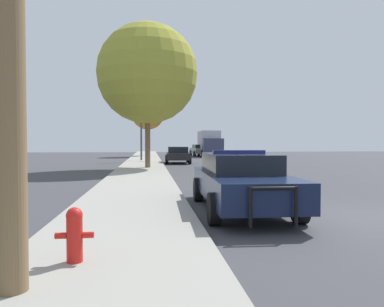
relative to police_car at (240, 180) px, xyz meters
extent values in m
plane|color=#3D3D42|center=(2.32, -1.13, -0.77)|extent=(110.00, 110.00, 0.00)
cube|color=#99968C|center=(-2.78, -1.13, -0.70)|extent=(3.00, 110.00, 0.13)
cube|color=#141E3D|center=(0.00, -0.06, -0.12)|extent=(2.01, 5.19, 0.62)
cube|color=black|center=(0.00, 0.20, 0.43)|extent=(1.68, 2.72, 0.47)
cylinder|color=black|center=(0.87, -1.68, -0.42)|extent=(0.26, 0.69, 0.69)
cylinder|color=black|center=(-0.96, -1.63, -0.42)|extent=(0.26, 0.69, 0.69)
cylinder|color=black|center=(0.96, 1.51, -0.42)|extent=(0.26, 0.69, 0.69)
cylinder|color=black|center=(-0.88, 1.56, -0.42)|extent=(0.26, 0.69, 0.69)
cylinder|color=black|center=(0.35, -2.76, -0.21)|extent=(0.07, 0.07, 0.74)
cylinder|color=black|center=(-0.49, -2.74, -0.21)|extent=(0.07, 0.07, 0.74)
cylinder|color=black|center=(-0.07, -2.75, 0.13)|extent=(0.89, 0.09, 0.07)
cube|color=navy|center=(0.00, 0.20, 0.71)|extent=(1.35, 0.24, 0.09)
cube|color=navy|center=(0.94, -0.08, -0.08)|extent=(0.10, 3.71, 0.17)
cylinder|color=red|center=(-3.29, -4.15, -0.34)|extent=(0.21, 0.21, 0.60)
sphere|color=red|center=(-3.29, -4.15, -0.01)|extent=(0.22, 0.22, 0.22)
cylinder|color=red|center=(-3.47, -4.15, -0.28)|extent=(0.15, 0.08, 0.08)
cylinder|color=red|center=(-3.11, -4.15, -0.28)|extent=(0.15, 0.08, 0.08)
cylinder|color=#424247|center=(-3.00, 23.86, 1.94)|extent=(0.16, 0.16, 5.16)
cylinder|color=#424247|center=(-1.47, 23.86, 4.38)|extent=(3.06, 0.11, 0.11)
cube|color=black|center=(0.06, 23.86, 3.93)|extent=(0.30, 0.24, 0.90)
sphere|color=red|center=(0.06, 23.73, 4.23)|extent=(0.20, 0.20, 0.20)
sphere|color=orange|center=(0.06, 23.73, 3.93)|extent=(0.20, 0.20, 0.20)
sphere|color=green|center=(0.06, 23.73, 3.63)|extent=(0.20, 0.20, 0.20)
cube|color=slate|center=(3.74, 35.50, -0.11)|extent=(2.09, 4.08, 0.65)
cube|color=black|center=(3.76, 35.30, 0.42)|extent=(1.69, 2.17, 0.41)
cylinder|color=black|center=(2.77, 36.65, -0.43)|extent=(0.29, 0.69, 0.67)
cylinder|color=black|center=(4.52, 36.79, -0.43)|extent=(0.29, 0.69, 0.67)
cylinder|color=black|center=(2.96, 34.21, -0.43)|extent=(0.29, 0.69, 0.67)
cylinder|color=black|center=(4.71, 34.35, -0.43)|extent=(0.29, 0.69, 0.67)
cube|color=black|center=(-0.03, 20.74, -0.17)|extent=(1.98, 4.22, 0.54)
cube|color=black|center=(-0.04, 20.53, 0.33)|extent=(1.65, 2.22, 0.47)
cylinder|color=black|center=(-0.85, 22.06, -0.44)|extent=(0.27, 0.66, 0.65)
cylinder|color=black|center=(0.91, 21.98, -0.44)|extent=(0.27, 0.66, 0.65)
cylinder|color=black|center=(-0.97, 19.49, -0.44)|extent=(0.27, 0.66, 0.65)
cylinder|color=black|center=(0.80, 19.42, -0.44)|extent=(0.27, 0.66, 0.65)
cube|color=#333856|center=(4.66, 31.62, 0.50)|extent=(2.33, 2.27, 1.67)
cube|color=#B2B2B7|center=(4.83, 35.51, 0.95)|extent=(2.47, 5.69, 2.59)
cylinder|color=black|center=(5.77, 31.79, -0.34)|extent=(0.32, 0.87, 0.86)
cylinder|color=black|center=(3.58, 31.88, -0.34)|extent=(0.32, 0.87, 0.86)
cylinder|color=black|center=(5.97, 36.51, -0.34)|extent=(0.32, 0.87, 0.86)
cylinder|color=black|center=(3.78, 36.60, -0.34)|extent=(0.32, 0.87, 0.86)
cylinder|color=brown|center=(-2.46, 34.95, 1.31)|extent=(0.30, 0.30, 3.90)
sphere|color=#B77F28|center=(-2.46, 34.95, 4.32)|extent=(3.87, 3.87, 3.87)
cylinder|color=brown|center=(-2.40, 14.33, 1.43)|extent=(0.33, 0.33, 4.14)
sphere|color=#999933|center=(-2.40, 14.33, 5.22)|extent=(6.26, 6.26, 6.26)
camera|label=1|loc=(-2.29, -9.25, 0.97)|focal=35.00mm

